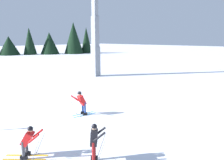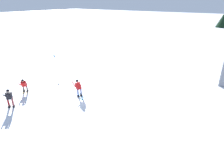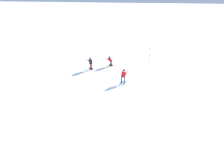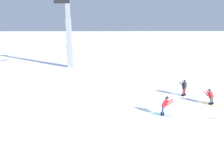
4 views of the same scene
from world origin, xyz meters
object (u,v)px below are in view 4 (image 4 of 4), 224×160
chairlift_seat_farthest (62,1)px  lift_tower_far (69,36)px  skier_distant_downhill (184,87)px  skier_distant_uphill (210,96)px  skier_carving_main (165,104)px

chairlift_seat_farthest → lift_tower_far: bearing=-0.0°
lift_tower_far → skier_distant_downhill: bearing=-135.7°
chairlift_seat_farthest → skier_distant_uphill: bearing=-128.6°
lift_tower_far → skier_distant_downhill: (-13.84, -13.49, -3.95)m
skier_distant_uphill → skier_distant_downhill: bearing=35.5°
skier_distant_downhill → chairlift_seat_farthest: bearing=54.0°
lift_tower_far → skier_distant_downhill: 19.73m
skier_distant_uphill → skier_carving_main: bearing=116.4°
lift_tower_far → chairlift_seat_farthest: bearing=180.0°
skier_carving_main → skier_distant_uphill: skier_carving_main is taller
skier_distant_uphill → chairlift_seat_farthest: bearing=51.4°
lift_tower_far → chairlift_seat_farthest: 6.28m
skier_carving_main → lift_tower_far: bearing=29.6°
lift_tower_far → skier_carving_main: bearing=-150.4°
chairlift_seat_farthest → skier_carving_main: bearing=-143.9°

